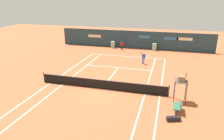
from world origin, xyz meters
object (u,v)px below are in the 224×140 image
Objects in this scene: ball_kid_left_post at (122,45)px; player_on_baseline at (143,57)px; equipment_bag at (174,119)px; tennis_ball_near_service_line at (121,68)px; umpire_chair at (181,81)px; player_bench at (178,105)px.

player_on_baseline is at bearing 131.17° from ball_kid_left_post.
equipment_bag is 14.99× the size of tennis_ball_near_service_line.
ball_kid_left_post is at bearing 102.61° from tennis_ball_near_service_line.
ball_kid_left_post is 20.39× the size of tennis_ball_near_service_line.
equipment_bag is (-0.40, -3.14, -1.61)m from umpire_chair.
ball_kid_left_post is 9.40m from tennis_ball_near_service_line.
player_bench is 17.74× the size of tennis_ball_near_service_line.
player_bench is 1.42m from equipment_bag.
player_bench is at bearing 79.76° from equipment_bag.
umpire_chair is at bearing 126.23° from ball_kid_left_post.
player_on_baseline reaches higher than player_bench.
umpire_chair is 9.52m from tennis_ball_near_service_line.
player_bench is 11.82m from player_on_baseline.
tennis_ball_near_service_line is (-6.07, 9.91, -0.13)m from equipment_bag.
ball_kid_left_post is (-8.12, 19.06, 0.64)m from equipment_bag.
equipment_bag is at bearing -58.51° from tennis_ball_near_service_line.
player_on_baseline reaches higher than equipment_bag.
umpire_chair reaches higher than equipment_bag.
umpire_chair is at bearing 112.73° from player_on_baseline.
tennis_ball_near_service_line is at bearing 121.49° from equipment_bag.
equipment_bag reaches higher than tennis_ball_near_service_line.
umpire_chair reaches higher than ball_kid_left_post.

